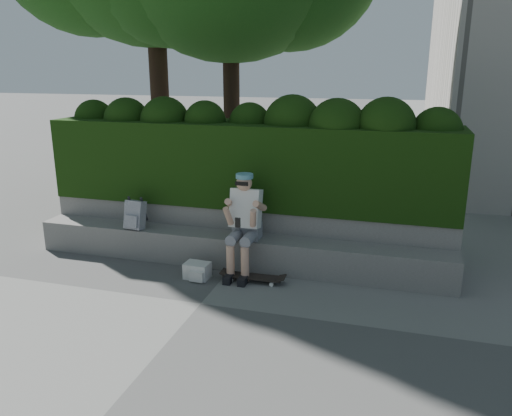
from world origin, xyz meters
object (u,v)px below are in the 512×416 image
(backpack_plaid, at_px, (135,215))
(backpack_ground, at_px, (197,270))
(person, at_px, (245,220))
(skateboard, at_px, (253,277))

(backpack_plaid, bearing_deg, backpack_ground, -13.87)
(backpack_plaid, bearing_deg, person, 5.02)
(person, height_order, backpack_ground, person)
(person, height_order, backpack_plaid, person)
(skateboard, bearing_deg, person, 123.14)
(skateboard, xyz_separation_m, backpack_ground, (-0.75, -0.09, 0.04))
(backpack_ground, bearing_deg, skateboard, 9.43)
(person, distance_m, backpack_ground, 0.93)
(skateboard, height_order, backpack_plaid, backpack_plaid)
(skateboard, height_order, backpack_ground, backpack_ground)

